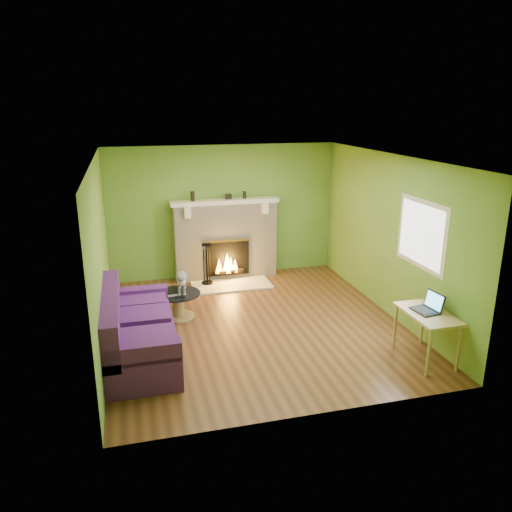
{
  "coord_description": "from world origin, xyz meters",
  "views": [
    {
      "loc": [
        -1.83,
        -7.02,
        3.35
      ],
      "look_at": [
        0.12,
        0.4,
        1.0
      ],
      "focal_mm": 35.0,
      "sensor_mm": 36.0,
      "label": 1
    }
  ],
  "objects": [
    {
      "name": "floor",
      "position": [
        0.0,
        0.0,
        0.0
      ],
      "size": [
        5.0,
        5.0,
        0.0
      ],
      "primitive_type": "plane",
      "color": "#522D17",
      "rests_on": "ground"
    },
    {
      "name": "ceiling",
      "position": [
        0.0,
        0.0,
        2.6
      ],
      "size": [
        5.0,
        5.0,
        0.0
      ],
      "primitive_type": "plane",
      "rotation": [
        3.14,
        0.0,
        0.0
      ],
      "color": "white",
      "rests_on": "wall_back"
    },
    {
      "name": "wall_back",
      "position": [
        0.0,
        2.5,
        1.3
      ],
      "size": [
        5.0,
        0.0,
        5.0
      ],
      "primitive_type": "plane",
      "rotation": [
        1.57,
        0.0,
        0.0
      ],
      "color": "#56852B",
      "rests_on": "floor"
    },
    {
      "name": "wall_front",
      "position": [
        0.0,
        -2.5,
        1.3
      ],
      "size": [
        5.0,
        0.0,
        5.0
      ],
      "primitive_type": "plane",
      "rotation": [
        -1.57,
        0.0,
        0.0
      ],
      "color": "#56852B",
      "rests_on": "floor"
    },
    {
      "name": "wall_left",
      "position": [
        -2.25,
        0.0,
        1.3
      ],
      "size": [
        0.0,
        5.0,
        5.0
      ],
      "primitive_type": "plane",
      "rotation": [
        1.57,
        0.0,
        1.57
      ],
      "color": "#56852B",
      "rests_on": "floor"
    },
    {
      "name": "wall_right",
      "position": [
        2.25,
        0.0,
        1.3
      ],
      "size": [
        0.0,
        5.0,
        5.0
      ],
      "primitive_type": "plane",
      "rotation": [
        1.57,
        0.0,
        -1.57
      ],
      "color": "#56852B",
      "rests_on": "floor"
    },
    {
      "name": "window_frame",
      "position": [
        2.24,
        -0.9,
        1.55
      ],
      "size": [
        0.0,
        1.2,
        1.2
      ],
      "primitive_type": "plane",
      "rotation": [
        1.57,
        0.0,
        -1.57
      ],
      "color": "silver",
      "rests_on": "wall_right"
    },
    {
      "name": "window_pane",
      "position": [
        2.23,
        -0.9,
        1.55
      ],
      "size": [
        0.0,
        1.06,
        1.06
      ],
      "primitive_type": "plane",
      "rotation": [
        1.57,
        0.0,
        -1.57
      ],
      "color": "white",
      "rests_on": "wall_right"
    },
    {
      "name": "fireplace",
      "position": [
        0.0,
        2.32,
        0.77
      ],
      "size": [
        2.1,
        0.46,
        1.58
      ],
      "color": "beige",
      "rests_on": "floor"
    },
    {
      "name": "hearth",
      "position": [
        0.0,
        1.8,
        0.01
      ],
      "size": [
        1.5,
        0.75,
        0.03
      ],
      "primitive_type": "cube",
      "color": "beige",
      "rests_on": "floor"
    },
    {
      "name": "mantel",
      "position": [
        0.0,
        2.3,
        1.54
      ],
      "size": [
        2.1,
        0.28,
        0.08
      ],
      "primitive_type": "cube",
      "color": "white",
      "rests_on": "fireplace"
    },
    {
      "name": "sofa",
      "position": [
        -1.86,
        -0.62,
        0.37
      ],
      "size": [
        0.95,
        2.11,
        0.94
      ],
      "color": "#4E1960",
      "rests_on": "floor"
    },
    {
      "name": "coffee_table",
      "position": [
        -1.15,
        0.58,
        0.24
      ],
      "size": [
        0.74,
        0.74,
        0.42
      ],
      "color": "tan",
      "rests_on": "floor"
    },
    {
      "name": "desk",
      "position": [
        1.95,
        -1.67,
        0.6
      ],
      "size": [
        0.53,
        0.92,
        0.68
      ],
      "color": "tan",
      "rests_on": "floor"
    },
    {
      "name": "cat",
      "position": [
        -1.07,
        0.63,
        0.62
      ],
      "size": [
        0.32,
        0.66,
        0.4
      ],
      "primitive_type": null,
      "rotation": [
        0.0,
        0.0,
        -0.14
      ],
      "color": "slate",
      "rests_on": "coffee_table"
    },
    {
      "name": "remote_silver",
      "position": [
        -1.25,
        0.46,
        0.43
      ],
      "size": [
        0.17,
        0.06,
        0.02
      ],
      "primitive_type": "cube",
      "rotation": [
        0.0,
        0.0,
        0.1
      ],
      "color": "gray",
      "rests_on": "coffee_table"
    },
    {
      "name": "remote_black",
      "position": [
        -1.13,
        0.4,
        0.42
      ],
      "size": [
        0.16,
        0.05,
        0.02
      ],
      "primitive_type": "cube",
      "rotation": [
        0.0,
        0.0,
        0.06
      ],
      "color": "black",
      "rests_on": "coffee_table"
    },
    {
      "name": "laptop",
      "position": [
        1.93,
        -1.62,
        0.81
      ],
      "size": [
        0.34,
        0.38,
        0.26
      ],
      "primitive_type": null,
      "rotation": [
        0.0,
        0.0,
        0.11
      ],
      "color": "black",
      "rests_on": "desk"
    },
    {
      "name": "fire_tools",
      "position": [
        -0.44,
        1.95,
        0.43
      ],
      "size": [
        0.22,
        0.22,
        0.81
      ],
      "primitive_type": null,
      "color": "black",
      "rests_on": "hearth"
    },
    {
      "name": "mantel_vase_left",
      "position": [
        -0.62,
        2.33,
        1.67
      ],
      "size": [
        0.08,
        0.08,
        0.18
      ],
      "primitive_type": "cylinder",
      "color": "black",
      "rests_on": "mantel"
    },
    {
      "name": "mantel_vase_right",
      "position": [
        0.4,
        2.33,
        1.65
      ],
      "size": [
        0.07,
        0.07,
        0.14
      ],
      "primitive_type": "cylinder",
      "color": "black",
      "rests_on": "mantel"
    },
    {
      "name": "mantel_box",
      "position": [
        0.08,
        2.33,
        1.63
      ],
      "size": [
        0.12,
        0.08,
        0.1
      ],
      "primitive_type": "cube",
      "color": "black",
      "rests_on": "mantel"
    }
  ]
}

